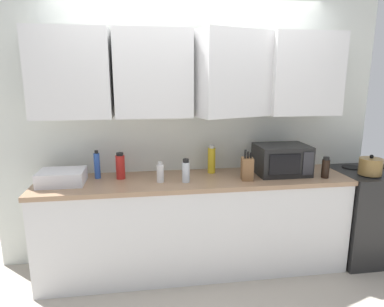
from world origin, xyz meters
The scene contains 13 objects.
wall_back_with_cabinets centered at (0.00, -0.07, 1.58)m, with size 3.70×0.53×2.60m.
counter_run centered at (0.00, -0.30, 0.45)m, with size 2.83×0.63×0.90m.
stove_range centered at (1.80, -0.32, 0.45)m, with size 0.76×0.64×0.91m.
kettle centered at (1.63, -0.46, 0.99)m, with size 0.20×0.20×0.19m.
microwave centered at (0.83, -0.28, 1.04)m, with size 0.48×0.37×0.28m.
dish_rack centered at (-1.16, -0.30, 0.96)m, with size 0.38×0.30×0.12m, color silver.
knife_block centered at (0.45, -0.41, 1.00)m, with size 0.12×0.13×0.28m.
bottle_red_sauce centered at (-0.67, -0.21, 1.02)m, with size 0.08×0.08×0.24m.
bottle_yellow_mustard centered at (0.18, -0.15, 1.03)m, with size 0.07×0.07×0.27m.
bottle_soy_dark centered at (1.18, -0.46, 0.99)m, with size 0.07×0.07×0.20m.
bottle_white_jar centered at (-0.32, -0.37, 0.98)m, with size 0.06×0.06×0.18m.
bottle_blue_cleaner centered at (-0.88, -0.17, 1.02)m, with size 0.05×0.05×0.26m.
bottle_clear_tall centered at (-0.10, -0.40, 1.00)m, with size 0.07×0.07×0.21m.
Camera 1 is at (-0.45, -3.18, 1.79)m, focal length 31.24 mm.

